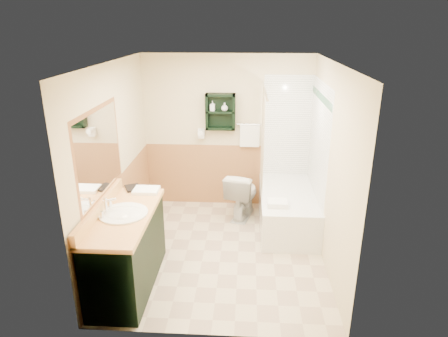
% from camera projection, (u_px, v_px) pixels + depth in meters
% --- Properties ---
extents(floor, '(3.00, 3.00, 0.00)m').
position_uv_depth(floor, '(221.00, 251.00, 5.24)').
color(floor, '#CAB793').
rests_on(floor, ground).
extents(back_wall, '(2.60, 0.04, 2.40)m').
position_uv_depth(back_wall, '(227.00, 132.00, 6.25)').
color(back_wall, beige).
rests_on(back_wall, ground).
extents(left_wall, '(0.04, 3.00, 2.40)m').
position_uv_depth(left_wall, '(114.00, 163.00, 4.90)').
color(left_wall, beige).
rests_on(left_wall, ground).
extents(right_wall, '(0.04, 3.00, 2.40)m').
position_uv_depth(right_wall, '(331.00, 167.00, 4.75)').
color(right_wall, beige).
rests_on(right_wall, ground).
extents(ceiling, '(2.60, 3.00, 0.04)m').
position_uv_depth(ceiling, '(221.00, 61.00, 4.40)').
color(ceiling, white).
rests_on(ceiling, back_wall).
extents(wainscot_left, '(2.98, 2.98, 1.00)m').
position_uv_depth(wainscot_left, '(122.00, 214.00, 5.14)').
color(wainscot_left, '#B17347').
rests_on(wainscot_left, left_wall).
extents(wainscot_back, '(2.58, 2.58, 1.00)m').
position_uv_depth(wainscot_back, '(227.00, 175.00, 6.46)').
color(wainscot_back, '#B17347').
rests_on(wainscot_back, back_wall).
extents(mirror_frame, '(1.30, 1.30, 1.00)m').
position_uv_depth(mirror_frame, '(99.00, 154.00, 4.27)').
color(mirror_frame, '#995732').
rests_on(mirror_frame, left_wall).
extents(mirror_glass, '(1.20, 1.20, 0.90)m').
position_uv_depth(mirror_glass, '(100.00, 154.00, 4.27)').
color(mirror_glass, white).
rests_on(mirror_glass, left_wall).
extents(tile_right, '(1.50, 1.50, 2.10)m').
position_uv_depth(tile_right, '(317.00, 159.00, 5.51)').
color(tile_right, white).
rests_on(tile_right, right_wall).
extents(tile_back, '(0.95, 0.95, 2.10)m').
position_uv_depth(tile_back, '(293.00, 143.00, 6.20)').
color(tile_back, white).
rests_on(tile_back, back_wall).
extents(tile_accent, '(1.50, 1.50, 0.10)m').
position_uv_depth(tile_accent, '(321.00, 97.00, 5.21)').
color(tile_accent, '#164D2E').
rests_on(tile_accent, right_wall).
extents(wall_shelf, '(0.45, 0.15, 0.55)m').
position_uv_depth(wall_shelf, '(220.00, 112.00, 6.02)').
color(wall_shelf, black).
rests_on(wall_shelf, back_wall).
extents(hair_dryer, '(0.10, 0.24, 0.18)m').
position_uv_depth(hair_dryer, '(201.00, 133.00, 6.18)').
color(hair_dryer, white).
rests_on(hair_dryer, back_wall).
extents(towel_bar, '(0.40, 0.06, 0.40)m').
position_uv_depth(towel_bar, '(250.00, 124.00, 6.11)').
color(towel_bar, white).
rests_on(towel_bar, back_wall).
extents(curtain_rod, '(0.03, 1.60, 0.03)m').
position_uv_depth(curtain_rod, '(265.00, 89.00, 5.22)').
color(curtain_rod, silver).
rests_on(curtain_rod, back_wall).
extents(shower_curtain, '(1.05, 1.05, 1.70)m').
position_uv_depth(shower_curtain, '(262.00, 147.00, 5.68)').
color(shower_curtain, beige).
rests_on(shower_curtain, curtain_rod).
extents(vanity, '(0.59, 1.41, 0.90)m').
position_uv_depth(vanity, '(127.00, 250.00, 4.42)').
color(vanity, black).
rests_on(vanity, ground).
extents(bathtub, '(0.80, 1.50, 0.54)m').
position_uv_depth(bathtub, '(288.00, 210.00, 5.78)').
color(bathtub, white).
rests_on(bathtub, ground).
extents(toilet, '(0.58, 0.81, 0.72)m').
position_uv_depth(toilet, '(242.00, 194.00, 6.07)').
color(toilet, white).
rests_on(toilet, ground).
extents(counter_towel, '(0.30, 0.24, 0.04)m').
position_uv_depth(counter_towel, '(146.00, 190.00, 4.82)').
color(counter_towel, white).
rests_on(counter_towel, vanity).
extents(vanity_book, '(0.16, 0.09, 0.23)m').
position_uv_depth(vanity_book, '(125.00, 181.00, 4.84)').
color(vanity_book, black).
rests_on(vanity_book, vanity).
extents(tub_towel, '(0.27, 0.22, 0.07)m').
position_uv_depth(tub_towel, '(277.00, 203.00, 5.28)').
color(tub_towel, white).
rests_on(tub_towel, bathtub).
extents(soap_bottle_a, '(0.08, 0.16, 0.07)m').
position_uv_depth(soap_bottle_a, '(213.00, 108.00, 6.01)').
color(soap_bottle_a, white).
rests_on(soap_bottle_a, wall_shelf).
extents(soap_bottle_b, '(0.14, 0.15, 0.10)m').
position_uv_depth(soap_bottle_b, '(225.00, 108.00, 5.99)').
color(soap_bottle_b, white).
rests_on(soap_bottle_b, wall_shelf).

